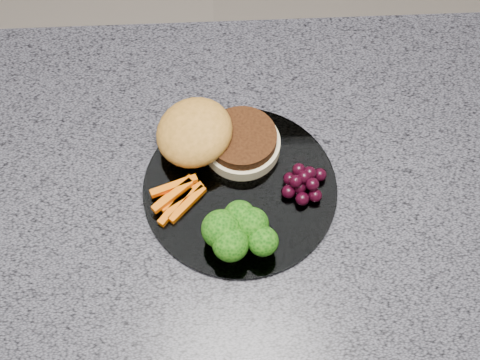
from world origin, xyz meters
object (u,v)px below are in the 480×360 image
(burger, at_px, (211,138))
(grape_bunch, at_px, (304,182))
(plate, at_px, (240,188))
(island_cabinet, at_px, (221,304))

(burger, distance_m, grape_bunch, 0.14)
(plate, relative_size, burger, 1.37)
(burger, bearing_deg, grape_bunch, -43.39)
(plate, bearing_deg, grape_bunch, -2.82)
(island_cabinet, bearing_deg, grape_bunch, -2.28)
(burger, relative_size, grape_bunch, 3.04)
(island_cabinet, xyz_separation_m, grape_bunch, (0.12, -0.00, 0.49))
(grape_bunch, bearing_deg, plate, 177.18)
(island_cabinet, distance_m, plate, 0.47)
(island_cabinet, height_order, plate, plate)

